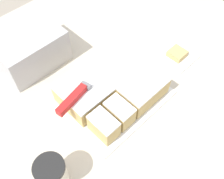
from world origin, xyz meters
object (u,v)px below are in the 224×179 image
at_px(cake_board, 112,96).
at_px(storage_box, 29,48).
at_px(cake, 112,88).
at_px(coffee_cup, 52,174).
at_px(brownie, 177,54).
at_px(knife, 79,92).

xyz_separation_m(cake_board, storage_box, (-0.09, 0.32, 0.06)).
relative_size(cake_board, cake, 1.14).
xyz_separation_m(coffee_cup, brownie, (0.60, 0.05, -0.03)).
bearing_deg(cake_board, brownie, -7.47).
bearing_deg(brownie, coffee_cup, -175.28).
relative_size(coffee_cup, storage_box, 0.45).
height_order(cake, knife, knife).
distance_m(coffee_cup, storage_box, 0.46).
bearing_deg(coffee_cup, cake_board, 16.41).
distance_m(knife, coffee_cup, 0.24).
relative_size(coffee_cup, brownie, 1.78).
height_order(cake_board, knife, knife).
height_order(brownie, storage_box, storage_box).
bearing_deg(cake, brownie, -8.21).
distance_m(coffee_cup, brownie, 0.60).
relative_size(cake, storage_box, 1.27).
distance_m(cake_board, brownie, 0.30).
bearing_deg(cake_board, cake, 37.95).
height_order(cake, coffee_cup, coffee_cup).
height_order(cake_board, brownie, brownie).
xyz_separation_m(knife, coffee_cup, (-0.20, -0.13, -0.03)).
distance_m(knife, storage_box, 0.28).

